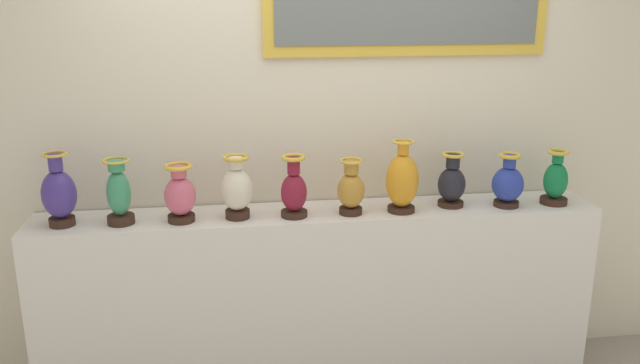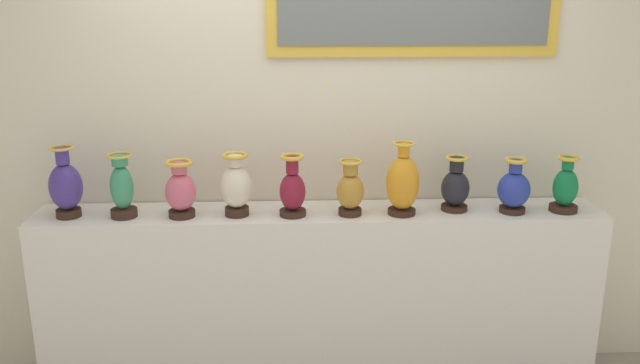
{
  "view_description": "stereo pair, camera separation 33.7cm",
  "coord_description": "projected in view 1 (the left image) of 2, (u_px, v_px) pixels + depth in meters",
  "views": [
    {
      "loc": [
        -0.47,
        -3.32,
        2.18
      ],
      "look_at": [
        0.0,
        0.0,
        1.2
      ],
      "focal_mm": 36.59,
      "sensor_mm": 36.0,
      "label": 1
    },
    {
      "loc": [
        -0.14,
        -3.35,
        2.18
      ],
      "look_at": [
        0.0,
        0.0,
        1.2
      ],
      "focal_mm": 36.59,
      "sensor_mm": 36.0,
      "label": 2
    }
  ],
  "objects": [
    {
      "name": "vase_jade",
      "position": [
        119.0,
        194.0,
        3.31
      ],
      "size": [
        0.14,
        0.14,
        0.34
      ],
      "color": "#382319",
      "rests_on": "display_shelf"
    },
    {
      "name": "vase_indigo",
      "position": [
        59.0,
        194.0,
        3.28
      ],
      "size": [
        0.17,
        0.17,
        0.38
      ],
      "color": "#382319",
      "rests_on": "display_shelf"
    },
    {
      "name": "vase_cobalt",
      "position": [
        508.0,
        183.0,
        3.59
      ],
      "size": [
        0.17,
        0.17,
        0.3
      ],
      "color": "#382319",
      "rests_on": "display_shelf"
    },
    {
      "name": "vase_burgundy",
      "position": [
        294.0,
        191.0,
        3.42
      ],
      "size": [
        0.14,
        0.14,
        0.33
      ],
      "color": "#382319",
      "rests_on": "display_shelf"
    },
    {
      "name": "display_shelf",
      "position": [
        320.0,
        298.0,
        3.69
      ],
      "size": [
        3.08,
        0.38,
        1.03
      ],
      "primitive_type": "cube",
      "color": "silver",
      "rests_on": "ground_plane"
    },
    {
      "name": "vase_amber",
      "position": [
        402.0,
        181.0,
        3.49
      ],
      "size": [
        0.18,
        0.18,
        0.39
      ],
      "color": "#382319",
      "rests_on": "display_shelf"
    },
    {
      "name": "vase_rose",
      "position": [
        180.0,
        195.0,
        3.35
      ],
      "size": [
        0.16,
        0.16,
        0.31
      ],
      "color": "#382319",
      "rests_on": "display_shelf"
    },
    {
      "name": "vase_ochre",
      "position": [
        351.0,
        190.0,
        3.46
      ],
      "size": [
        0.15,
        0.15,
        0.3
      ],
      "color": "#382319",
      "rests_on": "display_shelf"
    },
    {
      "name": "vase_emerald",
      "position": [
        556.0,
        181.0,
        3.63
      ],
      "size": [
        0.15,
        0.15,
        0.31
      ],
      "color": "#382319",
      "rests_on": "display_shelf"
    },
    {
      "name": "vase_ivory",
      "position": [
        237.0,
        189.0,
        3.39
      ],
      "size": [
        0.17,
        0.17,
        0.34
      ],
      "color": "#382319",
      "rests_on": "display_shelf"
    },
    {
      "name": "back_wall",
      "position": [
        316.0,
        134.0,
        3.67
      ],
      "size": [
        5.78,
        0.14,
        2.77
      ],
      "color": "beige",
      "rests_on": "ground_plane"
    },
    {
      "name": "vase_onyx",
      "position": [
        452.0,
        183.0,
        3.59
      ],
      "size": [
        0.15,
        0.15,
        0.3
      ],
      "color": "#382319",
      "rests_on": "display_shelf"
    }
  ]
}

